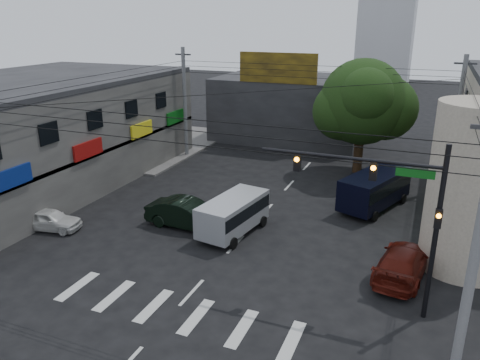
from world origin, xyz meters
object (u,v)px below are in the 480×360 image
Objects in this scene: traffic_gantry at (393,200)px; silver_minivan at (233,216)px; street_tree at (363,102)px; utility_pole_near_right at (474,259)px; dark_sedan at (188,214)px; maroon_sedan at (403,262)px; utility_pole_far_left at (185,103)px; utility_pole_far_right at (456,124)px; traffic_officer at (218,225)px; navy_van at (375,191)px; white_compact at (50,219)px.

silver_minivan is at bearing 153.47° from traffic_gantry.
utility_pole_near_right reaches higher than street_tree.
dark_sedan is (-11.22, 4.01, -4.02)m from traffic_gantry.
maroon_sedan is at bearing 78.41° from traffic_gantry.
street_tree is 16.50m from dark_sedan.
street_tree is at bearing 3.95° from utility_pole_far_left.
utility_pole_far_right reaches higher than traffic_officer.
silver_minivan is at bearing 0.27° from maroon_sedan.
traffic_officer is (-5.14, -14.75, -4.67)m from street_tree.
dark_sedan is 0.82× the size of navy_van.
dark_sedan reaches higher than traffic_officer.
white_compact is 0.72× the size of maroon_sedan.
traffic_gantry is at bearing 86.66° from maroon_sedan.
utility_pole_far_left reaches higher than navy_van.
traffic_officer is at bearing -85.24° from white_compact.
utility_pole_far_left is at bearing 137.14° from traffic_gantry.
utility_pole_far_right is at bearing 90.00° from utility_pole_near_right.
white_compact is 0.75× the size of silver_minivan.
white_compact is at bearing -90.00° from utility_pole_far_left.
navy_van reaches higher than traffic_officer.
utility_pole_near_right reaches higher than navy_van.
utility_pole_far_right is at bearing -62.49° from white_compact.
utility_pole_near_right is at bearing -30.64° from traffic_officer.
maroon_sedan is at bearing -73.58° from street_tree.
navy_van is (-1.70, 11.04, -3.70)m from traffic_gantry.
navy_van reaches higher than white_compact.
street_tree is 1.74× the size of dark_sedan.
white_compact is 19.06m from maroon_sedan.
street_tree is 5.41× the size of traffic_officer.
white_compact is at bearing -130.04° from street_tree.
navy_van is at bearing -65.81° from maroon_sedan.
street_tree is at bearing 37.40° from navy_van.
street_tree is 1.73× the size of silver_minivan.
maroon_sedan is 8.41m from navy_van.
silver_minivan is (-4.66, -13.77, -4.45)m from street_tree.
utility_pole_far_left is 16.51m from silver_minivan.
utility_pole_far_left is 1.84× the size of dark_sedan.
traffic_gantry is 0.78× the size of utility_pole_far_left.
dark_sedan is 0.96× the size of maroon_sedan.
dark_sedan is 7.82m from white_compact.
dark_sedan is (-7.39, -13.99, -4.66)m from street_tree.
dark_sedan is (7.11, -12.99, -3.79)m from utility_pole_far_left.
silver_minivan is at bearing -131.16° from utility_pole_far_right.
silver_minivan is (-9.09, 1.27, 0.30)m from maroon_sedan.
utility_pole_far_right is (21.00, 0.00, 0.00)m from utility_pole_far_left.
traffic_gantry reaches higher than maroon_sedan.
street_tree is 6.63m from utility_pole_far_right.
utility_pole_far_left is 18.00m from navy_van.
maroon_sedan is at bearing -92.63° from dark_sedan.
street_tree is at bearing 70.25° from traffic_officer.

